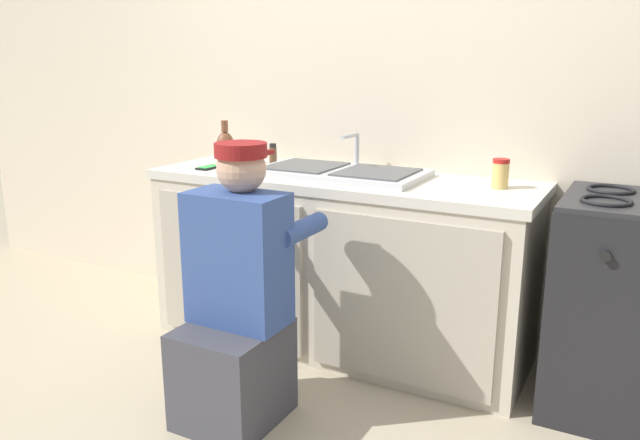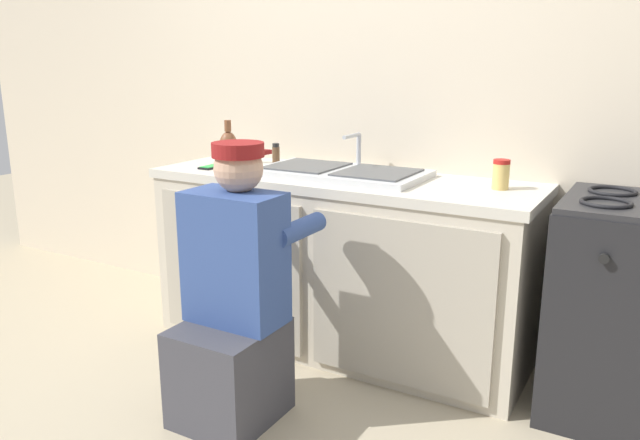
{
  "view_description": "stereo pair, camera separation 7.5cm",
  "coord_description": "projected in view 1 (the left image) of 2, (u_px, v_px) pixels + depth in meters",
  "views": [
    {
      "loc": [
        1.31,
        -2.34,
        1.4
      ],
      "look_at": [
        0.0,
        0.1,
        0.69
      ],
      "focal_mm": 35.0,
      "sensor_mm": 36.0,
      "label": 1
    },
    {
      "loc": [
        1.37,
        -2.3,
        1.4
      ],
      "look_at": [
        0.0,
        0.1,
        0.69
      ],
      "focal_mm": 35.0,
      "sensor_mm": 36.0,
      "label": 2
    }
  ],
  "objects": [
    {
      "name": "back_wall",
      "position": [
        371.0,
        91.0,
        3.18
      ],
      "size": [
        6.0,
        0.1,
        2.5
      ],
      "primitive_type": "cube",
      "color": "beige",
      "rests_on": "ground_plane"
    },
    {
      "name": "condiment_jar",
      "position": [
        500.0,
        174.0,
        2.67
      ],
      "size": [
        0.07,
        0.07,
        0.13
      ],
      "color": "#DBB760",
      "rests_on": "countertop"
    },
    {
      "name": "cell_phone",
      "position": [
        209.0,
        167.0,
        3.18
      ],
      "size": [
        0.07,
        0.14,
        0.01
      ],
      "color": "black",
      "rests_on": "countertop"
    },
    {
      "name": "plumber_person",
      "position": [
        237.0,
        309.0,
        2.44
      ],
      "size": [
        0.42,
        0.61,
        1.1
      ],
      "color": "#3F3F47",
      "rests_on": "ground_plane"
    },
    {
      "name": "countertop",
      "position": [
        340.0,
        180.0,
        2.99
      ],
      "size": [
        1.89,
        0.62,
        0.04
      ],
      "primitive_type": "cube",
      "color": "beige",
      "rests_on": "counter_cabinet"
    },
    {
      "name": "sink_double_basin",
      "position": [
        340.0,
        172.0,
        2.98
      ],
      "size": [
        0.8,
        0.44,
        0.19
      ],
      "color": "silver",
      "rests_on": "countertop"
    },
    {
      "name": "spice_bottle_pepper",
      "position": [
        273.0,
        154.0,
        3.34
      ],
      "size": [
        0.04,
        0.04,
        0.1
      ],
      "color": "#513823",
      "rests_on": "countertop"
    },
    {
      "name": "vase_decorative",
      "position": [
        225.0,
        147.0,
        3.31
      ],
      "size": [
        0.1,
        0.1,
        0.23
      ],
      "color": "brown",
      "rests_on": "countertop"
    },
    {
      "name": "ground_plane",
      "position": [
        310.0,
        367.0,
        2.94
      ],
      "size": [
        12.0,
        12.0,
        0.0
      ],
      "primitive_type": "plane",
      "color": "tan"
    },
    {
      "name": "counter_cabinet",
      "position": [
        338.0,
        267.0,
        3.09
      ],
      "size": [
        1.85,
        0.62,
        0.82
      ],
      "color": "beige",
      "rests_on": "ground_plane"
    },
    {
      "name": "stove_range",
      "position": [
        633.0,
        308.0,
        2.48
      ],
      "size": [
        0.6,
        0.62,
        0.9
      ],
      "color": "black",
      "rests_on": "ground_plane"
    }
  ]
}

